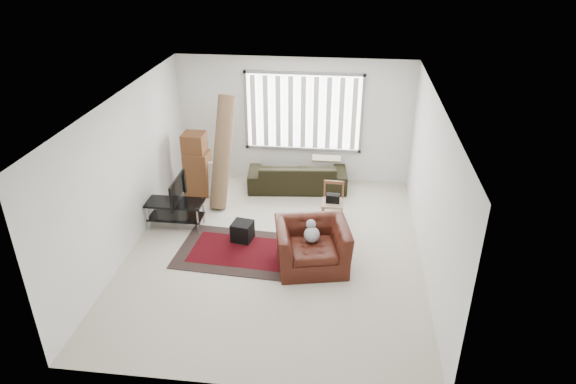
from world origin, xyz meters
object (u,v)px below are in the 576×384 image
tv_stand (175,209)px  sofa (297,172)px  side_chair (333,201)px  moving_boxes (197,166)px  armchair (312,243)px

tv_stand → sofa: size_ratio=0.50×
sofa → side_chair: 1.51m
moving_boxes → side_chair: size_ratio=1.73×
moving_boxes → armchair: 3.50m
moving_boxes → side_chair: (2.86, -0.84, -0.19)m
side_chair → armchair: (-0.28, -1.52, 0.01)m
tv_stand → sofa: 2.79m
tv_stand → armchair: armchair is taller
moving_boxes → armchair: (2.58, -2.36, -0.18)m
moving_boxes → armchair: moving_boxes is taller
sofa → side_chair: size_ratio=2.72×
side_chair → armchair: size_ratio=0.56×
side_chair → armchair: 1.55m
sofa → tv_stand: bearing=35.8°
tv_stand → armchair: 2.78m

